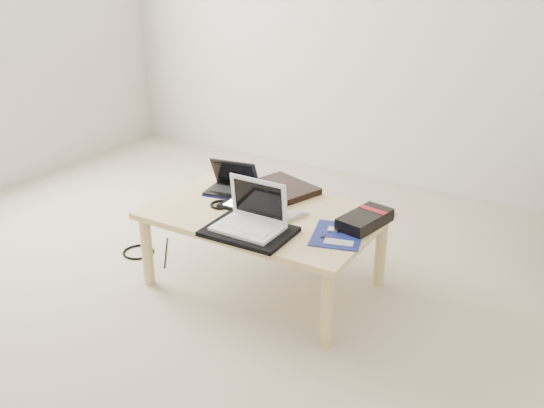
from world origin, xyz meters
The scene contains 13 objects.
ground centered at (0.00, 0.00, 0.00)m, with size 4.00×4.00×0.00m, color #BCAF98.
coffee_table centered at (0.25, 0.31, 0.35)m, with size 1.10×0.70×0.40m.
book centered at (0.19, 0.58, 0.42)m, with size 0.41×0.37×0.03m.
netbook centered at (-0.02, 0.44, 0.44)m, with size 0.28×0.22×0.17m.
tablet centered at (0.15, 0.33, 0.41)m, with size 0.26×0.20×0.01m.
remote centered at (0.40, 0.30, 0.41)m, with size 0.11×0.22×0.02m.
neoprene_sleeve centered at (0.32, 0.07, 0.41)m, with size 0.39×0.28×0.02m, color black.
white_laptop centered at (0.31, 0.10, 0.46)m, with size 0.30×0.21×0.21m.
motherboard centered at (0.67, 0.26, 0.40)m, with size 0.28×0.32×0.01m.
gpu_box centered at (0.73, 0.42, 0.43)m, with size 0.19×0.30×0.06m.
cable_coil centered at (0.03, 0.26, 0.41)m, with size 0.11×0.11×0.01m, color black.
floor_cable_coil centered at (-0.53, 0.22, 0.01)m, with size 0.17×0.17×0.01m, color black.
floor_cable_trail centered at (-0.39, 0.30, 0.00)m, with size 0.01×0.01×0.35m, color black.
Camera 1 is at (1.67, -1.96, 1.60)m, focal length 40.00 mm.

